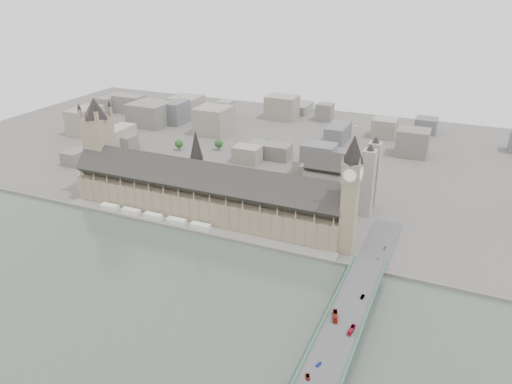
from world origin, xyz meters
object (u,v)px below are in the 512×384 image
at_px(red_bus_north, 335,316).
at_px(red_bus_south, 351,330).
at_px(westminster_abbey, 342,181).
at_px(car_silver, 362,297).
at_px(westminster_bridge, 346,322).
at_px(car_grey, 308,377).
at_px(elizabeth_tower, 351,187).
at_px(palace_of_westminster, 204,194).
at_px(car_approach, 384,248).
at_px(victoria_tower, 99,142).
at_px(car_blue, 318,364).

xyz_separation_m(red_bus_north, red_bus_south, (12.55, -8.73, -0.27)).
distance_m(westminster_abbey, car_silver, 169.63).
relative_size(westminster_bridge, car_grey, 68.08).
relative_size(elizabeth_tower, westminster_abbey, 1.58).
relative_size(palace_of_westminster, elizabeth_tower, 2.47).
bearing_deg(palace_of_westminster, red_bus_south, -35.71).
xyz_separation_m(car_silver, car_approach, (1.65, 71.19, -0.20)).
distance_m(elizabeth_tower, car_grey, 164.05).
distance_m(palace_of_westminster, victoria_tower, 126.41).
xyz_separation_m(palace_of_westminster, car_approach, (168.88, -12.91, -11.83)).
bearing_deg(westminster_bridge, elizabeth_tower, 104.11).
bearing_deg(elizabeth_tower, palace_of_westminster, 175.15).
height_order(westminster_bridge, car_grey, car_grey).
xyz_separation_m(victoria_tower, car_approach, (290.88, -19.21, -44.33)).
distance_m(westminster_abbey, car_approach, 106.50).
height_order(victoria_tower, westminster_bridge, victoria_tower).
xyz_separation_m(victoria_tower, car_blue, (280.62, -162.72, -44.24)).
xyz_separation_m(palace_of_westminster, car_silver, (167.23, -84.10, -11.63)).
bearing_deg(car_blue, victoria_tower, 169.22).
xyz_separation_m(red_bus_south, car_grey, (-12.58, -46.56, -0.69)).
bearing_deg(westminster_abbey, elizabeth_tower, -72.71).
bearing_deg(car_blue, car_grey, -83.36).
height_order(car_silver, car_approach, car_silver).
height_order(palace_of_westminster, victoria_tower, victoria_tower).
bearing_deg(palace_of_westminster, elizabeth_tower, -4.85).
distance_m(car_blue, car_silver, 72.83).
xyz_separation_m(westminster_abbey, car_blue, (47.70, -231.72, -14.12)).
bearing_deg(car_silver, palace_of_westminster, 157.90).
relative_size(car_silver, car_grey, 1.05).
height_order(westminster_bridge, car_blue, car_blue).
bearing_deg(car_silver, westminster_bridge, -98.15).
relative_size(victoria_tower, car_silver, 19.93).
bearing_deg(red_bus_south, car_blue, -101.06).
bearing_deg(palace_of_westminster, car_grey, -47.07).
xyz_separation_m(red_bus_north, car_approach, (12.78, 99.58, -1.00)).
bearing_deg(car_silver, car_approach, 93.27).
relative_size(palace_of_westminster, car_blue, 63.26).
bearing_deg(car_blue, westminster_bridge, 105.40).
bearing_deg(elizabeth_tower, victoria_tower, 176.04).
relative_size(westminster_bridge, car_approach, 74.88).
bearing_deg(victoria_tower, car_grey, -32.05).
height_order(red_bus_north, car_blue, red_bus_north).
bearing_deg(red_bus_south, westminster_abbey, 111.21).
relative_size(victoria_tower, car_grey, 20.95).
distance_m(red_bus_south, car_grey, 48.23).
distance_m(elizabeth_tower, car_silver, 91.14).
bearing_deg(car_silver, car_grey, -93.00).
relative_size(car_blue, car_approach, 0.97).
bearing_deg(westminster_bridge, car_silver, 77.25).
relative_size(elizabeth_tower, car_approach, 24.77).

